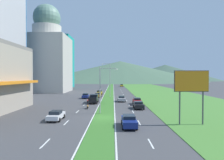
{
  "coord_description": "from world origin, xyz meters",
  "views": [
    {
      "loc": [
        1.47,
        -30.28,
        6.47
      ],
      "look_at": [
        1.01,
        47.68,
        5.05
      ],
      "focal_mm": 31.43,
      "sensor_mm": 36.0,
      "label": 1
    }
  ],
  "objects_px": {
    "street_lamp_mid": "(109,78)",
    "car_3": "(86,96)",
    "street_lamp_near": "(102,87)",
    "pickup_truck_0": "(94,99)",
    "car_1": "(122,85)",
    "car_7": "(137,101)",
    "car_5": "(138,105)",
    "car_0": "(129,121)",
    "car_4": "(121,99)",
    "motorcycle_rider": "(88,105)",
    "car_6": "(56,115)",
    "billboard_roadside": "(192,84)",
    "car_2": "(99,92)",
    "car_8": "(98,95)"
  },
  "relations": [
    {
      "from": "car_1",
      "to": "car_6",
      "type": "bearing_deg",
      "value": -8.29
    },
    {
      "from": "street_lamp_mid",
      "to": "car_3",
      "type": "xyz_separation_m",
      "value": [
        -6.89,
        -4.28,
        -5.29
      ]
    },
    {
      "from": "street_lamp_mid",
      "to": "pickup_truck_0",
      "type": "height_order",
      "value": "street_lamp_mid"
    },
    {
      "from": "car_6",
      "to": "car_7",
      "type": "xyz_separation_m",
      "value": [
        14.03,
        16.31,
        0.05
      ]
    },
    {
      "from": "car_4",
      "to": "motorcycle_rider",
      "type": "height_order",
      "value": "motorcycle_rider"
    },
    {
      "from": "car_5",
      "to": "street_lamp_mid",
      "type": "bearing_deg",
      "value": -164.34
    },
    {
      "from": "car_8",
      "to": "motorcycle_rider",
      "type": "distance_m",
      "value": 20.5
    },
    {
      "from": "billboard_roadside",
      "to": "car_3",
      "type": "height_order",
      "value": "billboard_roadside"
    },
    {
      "from": "car_6",
      "to": "car_8",
      "type": "relative_size",
      "value": 1.02
    },
    {
      "from": "car_1",
      "to": "car_4",
      "type": "bearing_deg",
      "value": -2.53
    },
    {
      "from": "street_lamp_near",
      "to": "pickup_truck_0",
      "type": "xyz_separation_m",
      "value": [
        -2.92,
        13.97,
        -3.74
      ]
    },
    {
      "from": "car_5",
      "to": "motorcycle_rider",
      "type": "relative_size",
      "value": 2.13
    },
    {
      "from": "car_0",
      "to": "car_5",
      "type": "height_order",
      "value": "car_0"
    },
    {
      "from": "street_lamp_near",
      "to": "car_7",
      "type": "distance_m",
      "value": 14.1
    },
    {
      "from": "street_lamp_near",
      "to": "car_6",
      "type": "relative_size",
      "value": 1.9
    },
    {
      "from": "car_1",
      "to": "car_3",
      "type": "distance_m",
      "value": 67.88
    },
    {
      "from": "car_8",
      "to": "car_5",
      "type": "bearing_deg",
      "value": -154.42
    },
    {
      "from": "car_4",
      "to": "car_5",
      "type": "relative_size",
      "value": 0.95
    },
    {
      "from": "car_0",
      "to": "car_7",
      "type": "bearing_deg",
      "value": 170.11
    },
    {
      "from": "car_7",
      "to": "car_8",
      "type": "bearing_deg",
      "value": -144.82
    },
    {
      "from": "street_lamp_mid",
      "to": "pickup_truck_0",
      "type": "distance_m",
      "value": 15.4
    },
    {
      "from": "street_lamp_mid",
      "to": "car_5",
      "type": "distance_m",
      "value": 24.12
    },
    {
      "from": "street_lamp_near",
      "to": "billboard_roadside",
      "type": "distance_m",
      "value": 14.57
    },
    {
      "from": "billboard_roadside",
      "to": "car_4",
      "type": "xyz_separation_m",
      "value": [
        -8.3,
        24.17,
        -4.72
      ]
    },
    {
      "from": "car_1",
      "to": "car_3",
      "type": "xyz_separation_m",
      "value": [
        -13.56,
        -66.52,
        -0.04
      ]
    },
    {
      "from": "car_3",
      "to": "car_4",
      "type": "relative_size",
      "value": 1.01
    },
    {
      "from": "car_7",
      "to": "car_8",
      "type": "distance_m",
      "value": 17.77
    },
    {
      "from": "car_2",
      "to": "car_0",
      "type": "bearing_deg",
      "value": -171.2
    },
    {
      "from": "billboard_roadside",
      "to": "car_1",
      "type": "xyz_separation_m",
      "value": [
        -5.04,
        98.06,
        -4.66
      ]
    },
    {
      "from": "car_2",
      "to": "pickup_truck_0",
      "type": "bearing_deg",
      "value": -179.83
    },
    {
      "from": "car_3",
      "to": "car_6",
      "type": "relative_size",
      "value": 0.96
    },
    {
      "from": "car_1",
      "to": "car_7",
      "type": "height_order",
      "value": "car_1"
    },
    {
      "from": "car_1",
      "to": "car_5",
      "type": "height_order",
      "value": "car_1"
    },
    {
      "from": "car_5",
      "to": "motorcycle_rider",
      "type": "height_order",
      "value": "motorcycle_rider"
    },
    {
      "from": "motorcycle_rider",
      "to": "car_1",
      "type": "bearing_deg",
      "value": -7.06
    },
    {
      "from": "car_6",
      "to": "car_1",
      "type": "bearing_deg",
      "value": -8.29
    },
    {
      "from": "billboard_roadside",
      "to": "car_0",
      "type": "relative_size",
      "value": 1.64
    },
    {
      "from": "car_5",
      "to": "car_2",
      "type": "bearing_deg",
      "value": -161.74
    },
    {
      "from": "car_1",
      "to": "car_2",
      "type": "bearing_deg",
      "value": -10.61
    },
    {
      "from": "billboard_roadside",
      "to": "motorcycle_rider",
      "type": "distance_m",
      "value": 20.88
    },
    {
      "from": "street_lamp_near",
      "to": "pickup_truck_0",
      "type": "relative_size",
      "value": 1.49
    },
    {
      "from": "car_2",
      "to": "car_6",
      "type": "xyz_separation_m",
      "value": [
        -3.62,
        -40.54,
        -0.07
      ]
    },
    {
      "from": "car_0",
      "to": "car_5",
      "type": "relative_size",
      "value": 1.05
    },
    {
      "from": "car_0",
      "to": "billboard_roadside",
      "type": "bearing_deg",
      "value": 97.81
    },
    {
      "from": "street_lamp_mid",
      "to": "car_1",
      "type": "bearing_deg",
      "value": 83.89
    },
    {
      "from": "car_2",
      "to": "motorcycle_rider",
      "type": "distance_m",
      "value": 30.2
    },
    {
      "from": "street_lamp_near",
      "to": "pickup_truck_0",
      "type": "height_order",
      "value": "street_lamp_near"
    },
    {
      "from": "car_4",
      "to": "car_8",
      "type": "distance_m",
      "value": 11.64
    },
    {
      "from": "car_0",
      "to": "car_3",
      "type": "bearing_deg",
      "value": -162.7
    },
    {
      "from": "street_lamp_mid",
      "to": "street_lamp_near",
      "type": "bearing_deg",
      "value": -91.25
    }
  ]
}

